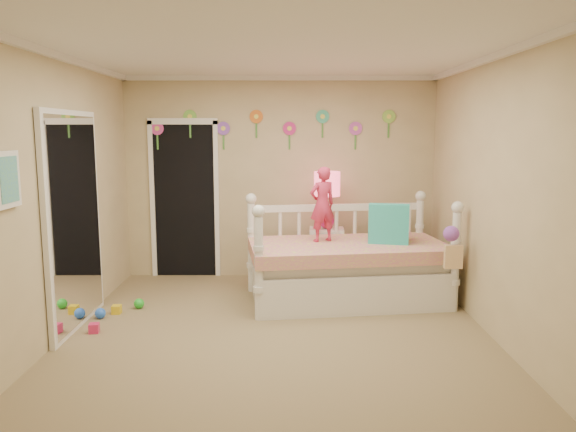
{
  "coord_description": "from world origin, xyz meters",
  "views": [
    {
      "loc": [
        0.09,
        -4.97,
        1.9
      ],
      "look_at": [
        0.1,
        0.6,
        1.05
      ],
      "focal_mm": 34.63,
      "sensor_mm": 36.0,
      "label": 1
    }
  ],
  "objects_px": {
    "child": "(322,204)",
    "table_lamp": "(327,191)",
    "daybed": "(347,249)",
    "nightstand": "(326,256)"
  },
  "relations": [
    {
      "from": "child",
      "to": "table_lamp",
      "type": "relative_size",
      "value": 1.2
    },
    {
      "from": "daybed",
      "to": "table_lamp",
      "type": "height_order",
      "value": "table_lamp"
    },
    {
      "from": "nightstand",
      "to": "table_lamp",
      "type": "relative_size",
      "value": 1.0
    },
    {
      "from": "child",
      "to": "table_lamp",
      "type": "distance_m",
      "value": 0.65
    },
    {
      "from": "nightstand",
      "to": "daybed",
      "type": "bearing_deg",
      "value": -72.6
    },
    {
      "from": "daybed",
      "to": "nightstand",
      "type": "distance_m",
      "value": 0.78
    },
    {
      "from": "child",
      "to": "nightstand",
      "type": "bearing_deg",
      "value": -123.34
    },
    {
      "from": "daybed",
      "to": "nightstand",
      "type": "xyz_separation_m",
      "value": [
        -0.18,
        0.72,
        -0.25
      ]
    },
    {
      "from": "daybed",
      "to": "child",
      "type": "relative_size",
      "value": 2.61
    },
    {
      "from": "table_lamp",
      "to": "child",
      "type": "bearing_deg",
      "value": -98.75
    }
  ]
}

